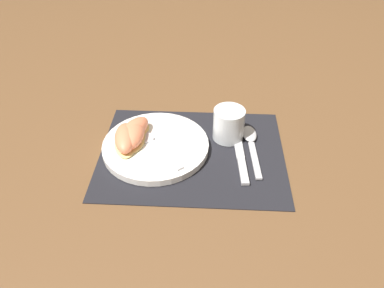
{
  "coord_description": "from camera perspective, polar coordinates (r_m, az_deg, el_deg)",
  "views": [
    {
      "loc": [
        0.03,
        -0.64,
        0.56
      ],
      "look_at": [
        -0.0,
        0.0,
        0.02
      ],
      "focal_mm": 35.0,
      "sensor_mm": 36.0,
      "label": 1
    }
  ],
  "objects": [
    {
      "name": "placemat",
      "position": [
        0.86,
        -0.0,
        -1.35
      ],
      "size": [
        0.42,
        0.32,
        0.0
      ],
      "color": "black",
      "rests_on": "ground_plane"
    },
    {
      "name": "citrus_wedge_2",
      "position": [
        0.85,
        -10.14,
        0.68
      ],
      "size": [
        0.07,
        0.11,
        0.04
      ],
      "color": "#F4DB84",
      "rests_on": "plate"
    },
    {
      "name": "ground_plane",
      "position": [
        0.86,
        -0.0,
        -1.45
      ],
      "size": [
        3.0,
        3.0,
        0.0
      ],
      "primitive_type": "plane",
      "color": "brown"
    },
    {
      "name": "spoon",
      "position": [
        0.89,
        8.94,
        0.54
      ],
      "size": [
        0.04,
        0.18,
        0.01
      ],
      "color": "#BCBCC1",
      "rests_on": "placemat"
    },
    {
      "name": "juice_glass",
      "position": [
        0.88,
        5.59,
        2.81
      ],
      "size": [
        0.07,
        0.07,
        0.08
      ],
      "color": "silver",
      "rests_on": "placemat"
    },
    {
      "name": "citrus_wedge_0",
      "position": [
        0.87,
        -8.95,
        1.94
      ],
      "size": [
        0.09,
        0.12,
        0.04
      ],
      "color": "#F4DB84",
      "rests_on": "plate"
    },
    {
      "name": "knife",
      "position": [
        0.85,
        7.31,
        -1.47
      ],
      "size": [
        0.03,
        0.21,
        0.01
      ],
      "color": "#BCBCC1",
      "rests_on": "placemat"
    },
    {
      "name": "fork",
      "position": [
        0.86,
        -6.1,
        0.2
      ],
      "size": [
        0.14,
        0.16,
        0.0
      ],
      "color": "#BCBCC1",
      "rests_on": "plate"
    },
    {
      "name": "citrus_wedge_1",
      "position": [
        0.86,
        -8.95,
        1.32
      ],
      "size": [
        0.06,
        0.1,
        0.04
      ],
      "color": "#F4DB84",
      "rests_on": "plate"
    },
    {
      "name": "plate",
      "position": [
        0.86,
        -5.54,
        -0.31
      ],
      "size": [
        0.24,
        0.24,
        0.02
      ],
      "color": "white",
      "rests_on": "placemat"
    }
  ]
}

